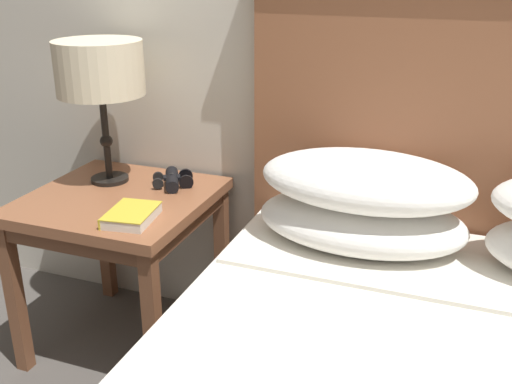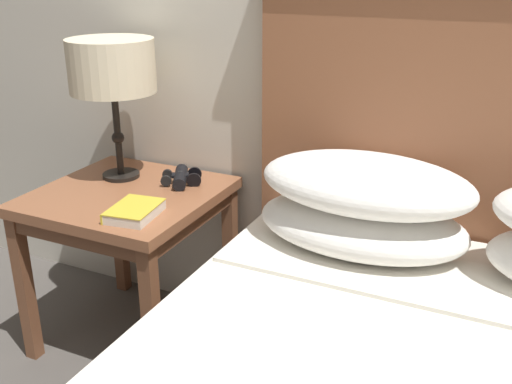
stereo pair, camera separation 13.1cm
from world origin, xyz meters
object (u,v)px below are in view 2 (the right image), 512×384
(table_lamp, at_px, (112,69))
(binoculars_pair, at_px, (181,177))
(book_on_nightstand, at_px, (134,211))
(nightstand, at_px, (128,212))

(table_lamp, relative_size, binoculars_pair, 3.01)
(table_lamp, bearing_deg, binoculars_pair, 8.85)
(table_lamp, height_order, book_on_nightstand, table_lamp)
(book_on_nightstand, xyz_separation_m, binoculars_pair, (-0.02, 0.30, 0.01))
(nightstand, relative_size, book_on_nightstand, 3.05)
(binoculars_pair, bearing_deg, nightstand, -131.51)
(binoculars_pair, bearing_deg, book_on_nightstand, -85.96)
(table_lamp, bearing_deg, nightstand, -46.66)
(book_on_nightstand, bearing_deg, table_lamp, 133.10)
(nightstand, height_order, table_lamp, table_lamp)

